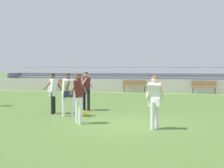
{
  "coord_description": "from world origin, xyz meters",
  "views": [
    {
      "loc": [
        1.73,
        -10.05,
        1.89
      ],
      "look_at": [
        -1.12,
        3.05,
        1.16
      ],
      "focal_mm": 49.37,
      "sensor_mm": 36.0,
      "label": 1
    }
  ],
  "objects_px": {
    "player_white_dropping_back": "(53,90)",
    "player_dark_pressing_high": "(86,87)",
    "player_white_trailing_run": "(155,97)",
    "bench_near_wall_gap": "(134,85)",
    "player_dark_wide_left": "(79,94)",
    "bench_near_bin": "(204,86)",
    "bench_centre_sideline": "(62,84)",
    "player_white_on_ball": "(68,91)",
    "bleacher_stand": "(116,80)",
    "soccer_ball": "(86,113)"
  },
  "relations": [
    {
      "from": "player_white_dropping_back",
      "to": "player_dark_pressing_high",
      "type": "height_order",
      "value": "player_dark_pressing_high"
    },
    {
      "from": "player_white_trailing_run",
      "to": "player_dark_pressing_high",
      "type": "distance_m",
      "value": 4.77
    },
    {
      "from": "bench_near_wall_gap",
      "to": "player_dark_wide_left",
      "type": "bearing_deg",
      "value": -89.75
    },
    {
      "from": "bench_near_bin",
      "to": "player_dark_wide_left",
      "type": "bearing_deg",
      "value": -110.43
    },
    {
      "from": "bench_near_wall_gap",
      "to": "bench_centre_sideline",
      "type": "xyz_separation_m",
      "value": [
        -5.91,
        0.0,
        0.0
      ]
    },
    {
      "from": "player_white_on_ball",
      "to": "player_dark_wide_left",
      "type": "bearing_deg",
      "value": -57.29
    },
    {
      "from": "bench_near_wall_gap",
      "to": "player_dark_pressing_high",
      "type": "distance_m",
      "value": 10.48
    },
    {
      "from": "bench_near_wall_gap",
      "to": "player_dark_wide_left",
      "type": "distance_m",
      "value": 13.6
    },
    {
      "from": "player_white_trailing_run",
      "to": "bleacher_stand",
      "type": "bearing_deg",
      "value": 105.48
    },
    {
      "from": "bleacher_stand",
      "to": "player_white_trailing_run",
      "type": "relative_size",
      "value": 11.93
    },
    {
      "from": "bench_near_wall_gap",
      "to": "player_white_on_ball",
      "type": "relative_size",
      "value": 1.08
    },
    {
      "from": "player_white_on_ball",
      "to": "bleacher_stand",
      "type": "bearing_deg",
      "value": 94.44
    },
    {
      "from": "bench_centre_sideline",
      "to": "player_dark_wide_left",
      "type": "distance_m",
      "value": 14.85
    },
    {
      "from": "bench_centre_sideline",
      "to": "soccer_ball",
      "type": "bearing_deg",
      "value": -64.46
    },
    {
      "from": "player_white_on_ball",
      "to": "player_white_trailing_run",
      "type": "height_order",
      "value": "player_white_on_ball"
    },
    {
      "from": "player_white_on_ball",
      "to": "bench_centre_sideline",
      "type": "bearing_deg",
      "value": 112.56
    },
    {
      "from": "player_white_trailing_run",
      "to": "player_dark_wide_left",
      "type": "xyz_separation_m",
      "value": [
        -2.55,
        0.35,
        0.04
      ]
    },
    {
      "from": "bench_near_bin",
      "to": "player_white_dropping_back",
      "type": "bearing_deg",
      "value": -120.22
    },
    {
      "from": "bleacher_stand",
      "to": "soccer_ball",
      "type": "xyz_separation_m",
      "value": [
        1.85,
        -14.78,
        -0.67
      ]
    },
    {
      "from": "bench_near_bin",
      "to": "soccer_ball",
      "type": "xyz_separation_m",
      "value": [
        -5.29,
        -12.01,
        -0.44
      ]
    },
    {
      "from": "player_white_dropping_back",
      "to": "player_white_trailing_run",
      "type": "relative_size",
      "value": 1.01
    },
    {
      "from": "bench_centre_sideline",
      "to": "player_dark_wide_left",
      "type": "height_order",
      "value": "player_dark_wide_left"
    },
    {
      "from": "bench_near_wall_gap",
      "to": "bench_near_bin",
      "type": "xyz_separation_m",
      "value": [
        5.12,
        0.0,
        0.0
      ]
    },
    {
      "from": "bench_centre_sideline",
      "to": "player_dark_wide_left",
      "type": "xyz_separation_m",
      "value": [
        5.97,
        -13.59,
        0.46
      ]
    },
    {
      "from": "player_white_on_ball",
      "to": "player_white_trailing_run",
      "type": "xyz_separation_m",
      "value": [
        3.47,
        -1.78,
        -0.02
      ]
    },
    {
      "from": "player_dark_wide_left",
      "to": "player_white_trailing_run",
      "type": "bearing_deg",
      "value": -7.81
    },
    {
      "from": "bench_near_wall_gap",
      "to": "soccer_ball",
      "type": "distance_m",
      "value": 12.02
    },
    {
      "from": "bench_centre_sideline",
      "to": "player_white_dropping_back",
      "type": "relative_size",
      "value": 1.09
    },
    {
      "from": "player_dark_wide_left",
      "to": "soccer_ball",
      "type": "distance_m",
      "value": 1.83
    },
    {
      "from": "bench_centre_sideline",
      "to": "bench_near_wall_gap",
      "type": "bearing_deg",
      "value": 0.0
    },
    {
      "from": "player_dark_pressing_high",
      "to": "soccer_ball",
      "type": "bearing_deg",
      "value": -73.34
    },
    {
      "from": "bench_centre_sideline",
      "to": "player_dark_pressing_high",
      "type": "height_order",
      "value": "player_dark_pressing_high"
    },
    {
      "from": "bench_centre_sideline",
      "to": "player_white_dropping_back",
      "type": "bearing_deg",
      "value": -70.05
    },
    {
      "from": "bench_near_wall_gap",
      "to": "player_white_on_ball",
      "type": "distance_m",
      "value": 12.2
    },
    {
      "from": "bench_centre_sideline",
      "to": "player_white_on_ball",
      "type": "distance_m",
      "value": 13.18
    },
    {
      "from": "soccer_ball",
      "to": "player_white_trailing_run",
      "type": "bearing_deg",
      "value": -34.76
    },
    {
      "from": "bench_near_bin",
      "to": "player_white_on_ball",
      "type": "height_order",
      "value": "player_white_on_ball"
    },
    {
      "from": "bench_near_wall_gap",
      "to": "player_white_trailing_run",
      "type": "distance_m",
      "value": 14.19
    },
    {
      "from": "bleacher_stand",
      "to": "player_white_on_ball",
      "type": "height_order",
      "value": "bleacher_stand"
    },
    {
      "from": "bleacher_stand",
      "to": "player_dark_wide_left",
      "type": "bearing_deg",
      "value": -82.77
    },
    {
      "from": "player_dark_pressing_high",
      "to": "player_white_dropping_back",
      "type": "bearing_deg",
      "value": -130.38
    },
    {
      "from": "bleacher_stand",
      "to": "bench_centre_sideline",
      "type": "relative_size",
      "value": 10.85
    },
    {
      "from": "player_white_on_ball",
      "to": "player_dark_pressing_high",
      "type": "relative_size",
      "value": 0.99
    },
    {
      "from": "player_dark_wide_left",
      "to": "player_dark_pressing_high",
      "type": "bearing_deg",
      "value": 102.51
    },
    {
      "from": "player_white_trailing_run",
      "to": "player_dark_pressing_high",
      "type": "relative_size",
      "value": 0.97
    },
    {
      "from": "player_white_dropping_back",
      "to": "soccer_ball",
      "type": "height_order",
      "value": "player_white_dropping_back"
    },
    {
      "from": "player_white_dropping_back",
      "to": "bench_near_bin",
      "type": "bearing_deg",
      "value": 59.78
    },
    {
      "from": "bleacher_stand",
      "to": "player_white_on_ball",
      "type": "xyz_separation_m",
      "value": [
        1.16,
        -14.93,
        0.21
      ]
    },
    {
      "from": "soccer_ball",
      "to": "bleacher_stand",
      "type": "bearing_deg",
      "value": 97.12
    },
    {
      "from": "bench_near_wall_gap",
      "to": "bench_centre_sideline",
      "type": "distance_m",
      "value": 5.91
    }
  ]
}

